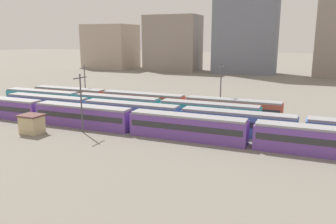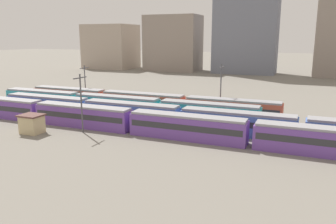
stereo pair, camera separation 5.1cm
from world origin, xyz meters
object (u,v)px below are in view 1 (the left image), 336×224
Objects in this scene: train_track_3 at (143,102)px; catenary_pole_2 at (81,100)px; catenary_pole_1 at (221,87)px; train_track_1 at (237,123)px; signal_hut at (32,124)px; train_track_0 at (251,133)px; train_track_2 at (117,105)px; catenary_pole_3 at (85,82)px.

catenary_pole_2 is at bearing -94.38° from train_track_3.
catenary_pole_1 is at bearing 10.45° from train_track_3.
train_track_1 is 32.68m from signal_hut.
catenary_pole_1 reaches higher than signal_hut.
catenary_pole_2 is (-26.20, -3.09, 3.37)m from train_track_0.
train_track_2 is at bearing 97.28° from catenary_pole_2.
train_track_1 is at bearing -19.00° from catenary_pole_3.
signal_hut is at bearing -134.43° from catenary_pole_1.
catenary_pole_2 reaches higher than signal_hut.
catenary_pole_3 is at bearing 161.00° from train_track_1.
train_track_1 is 24.15m from train_track_3.
catenary_pole_1 is (-6.02, 13.31, 3.63)m from train_track_1.
train_track_2 is 6.08m from train_track_3.
train_track_1 is 40.46m from catenary_pole_3.
catenary_pole_1 is (18.93, 8.11, 3.63)m from train_track_2.
catenary_pole_3 reaches higher than signal_hut.
catenary_pole_3 is at bearing 170.51° from train_track_3.
train_track_2 is 14.01m from catenary_pole_2.
catenary_pole_3 reaches higher than train_track_3.
catenary_pole_2 is (-23.23, -8.29, 3.37)m from train_track_1.
train_track_0 is 29.80m from train_track_2.
train_track_1 is (-2.96, 5.20, 0.00)m from train_track_0.
train_track_3 is 5.59× the size of catenary_pole_1.
train_track_3 is at bearing 68.46° from signal_hut.
train_track_1 is 9.89× the size of catenary_pole_2.
catenary_pole_3 is (-14.92, 21.42, -0.36)m from catenary_pole_2.
train_track_0 is at bearing 6.72° from catenary_pole_2.
catenary_pole_1 reaches higher than catenary_pole_2.
signal_hut is at bearing -155.04° from catenary_pole_2.
catenary_pole_2 is at bearing -128.55° from catenary_pole_1.
signal_hut is (7.63, -24.81, -3.36)m from catenary_pole_3.
catenary_pole_2 reaches higher than train_track_2.
signal_hut is (-8.72, -22.08, -0.35)m from train_track_3.
train_track_2 is at bearing -31.02° from catenary_pole_3.
catenary_pole_3 is (-32.13, -0.18, -0.62)m from catenary_pole_1.
train_track_1 reaches higher than signal_hut.
train_track_2 and train_track_3 have the same top height.
train_track_1 is 24.90m from catenary_pole_2.
train_track_2 is (-27.92, 10.40, -0.00)m from train_track_0.
train_track_3 is at bearing -169.55° from catenary_pole_1.
train_track_3 is at bearing 147.79° from train_track_0.
catenary_pole_1 is 2.77× the size of signal_hut.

